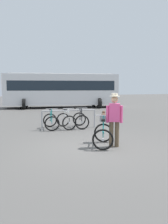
% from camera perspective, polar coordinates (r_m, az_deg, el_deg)
% --- Properties ---
extents(ground_plane, '(80.00, 80.00, 0.00)m').
position_cam_1_polar(ground_plane, '(7.27, 1.87, -9.01)').
color(ground_plane, '#514F4C').
extents(bike_rack_rail, '(2.50, 0.24, 0.88)m').
position_cam_1_polar(bike_rack_rail, '(10.33, -3.78, -0.77)').
color(bike_rack_rail, '#99999E').
rests_on(bike_rack_rail, ground).
extents(racked_bike_teal, '(0.78, 1.18, 0.98)m').
position_cam_1_polar(racked_bike_teal, '(10.41, -8.32, -2.27)').
color(racked_bike_teal, black).
rests_on(racked_bike_teal, ground).
extents(racked_bike_white, '(0.67, 1.12, 0.98)m').
position_cam_1_polar(racked_bike_white, '(10.52, -4.54, -2.13)').
color(racked_bike_white, black).
rests_on(racked_bike_white, ground).
extents(racked_bike_black, '(0.88, 1.21, 0.97)m').
position_cam_1_polar(racked_bike_black, '(10.68, -0.85, -1.98)').
color(racked_bike_black, black).
rests_on(racked_bike_black, ground).
extents(featured_bicycle, '(1.07, 1.26, 1.09)m').
position_cam_1_polar(featured_bicycle, '(7.52, 4.87, -4.70)').
color(featured_bicycle, black).
rests_on(featured_bicycle, ground).
extents(person_with_featured_bike, '(0.49, 0.32, 1.72)m').
position_cam_1_polar(person_with_featured_bike, '(7.27, 7.64, -1.42)').
color(person_with_featured_bike, brown).
rests_on(person_with_featured_bike, ground).
extents(bus_distant, '(10.29, 4.60, 3.08)m').
position_cam_1_polar(bus_distant, '(20.81, -5.66, 5.92)').
color(bus_distant, silver).
rests_on(bus_distant, ground).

